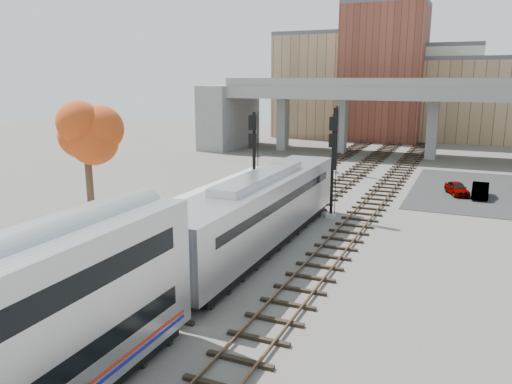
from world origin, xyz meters
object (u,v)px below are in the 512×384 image
Objects in this scene: signal_mast_near at (254,170)px; car_a at (457,188)px; signal_mast_mid at (332,167)px; signal_mast_far at (335,141)px; car_b at (480,190)px; locomotive at (260,209)px; tree at (86,133)px.

signal_mast_near reaches higher than car_a.
signal_mast_mid reaches higher than signal_mast_far.
signal_mast_mid is 13.70m from car_a.
car_a is (11.84, 14.81, -3.16)m from signal_mast_near.
car_b is (13.59, -5.80, -2.67)m from signal_mast_far.
signal_mast_near is at bearing 118.75° from locomotive.
signal_mast_far is (-2.10, 24.16, 1.03)m from locomotive.
signal_mast_far is 13.35m from car_a.
signal_mast_near is 1.10× the size of signal_mast_far.
signal_mast_near is 0.88× the size of tree.
locomotive is 21.10m from car_a.
locomotive reaches higher than car_a.
car_a is (20.62, 20.06, -5.67)m from tree.
signal_mast_far is 1.89× the size of car_b.
signal_mast_mid is (2.00, 7.73, 1.28)m from locomotive.
signal_mast_near is 19.23m from car_a.
locomotive is 2.67× the size of signal_mast_mid.
signal_mast_far is at bearing 157.76° from car_b.
signal_mast_near is 2.34× the size of car_a.
signal_mast_near reaches higher than signal_mast_far.
signal_mast_far is 15.02m from car_b.
car_b is at bearing 46.93° from signal_mast_near.
signal_mast_mid is 1.99× the size of car_b.
car_a is (7.74, 10.91, -2.98)m from signal_mast_mid.
tree reaches higher than signal_mast_near.
signal_mast_far is at bearing 104.01° from signal_mast_mid.
car_b is at bearing -30.63° from car_a.
signal_mast_mid is at bearing -130.91° from car_b.
tree is (-10.87, -1.42, 3.98)m from locomotive.
signal_mast_far is (-4.10, 16.43, -0.26)m from signal_mast_mid.
signal_mast_mid is at bearing -75.99° from signal_mast_far.
locomotive is at bearing -121.18° from car_b.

